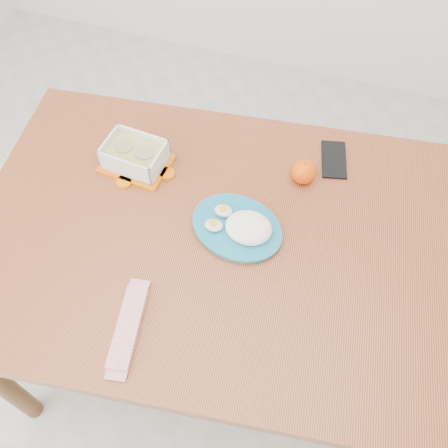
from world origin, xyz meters
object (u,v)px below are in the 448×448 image
(rice_plate, at_px, (241,226))
(food_container, at_px, (135,156))
(dining_table, at_px, (224,253))
(smartphone, at_px, (334,160))
(orange_fruit, at_px, (304,172))

(rice_plate, bearing_deg, food_container, 176.08)
(food_container, bearing_deg, rice_plate, -14.71)
(dining_table, height_order, smartphone, smartphone)
(rice_plate, xyz_separation_m, smartphone, (0.19, 0.32, -0.02))
(food_container, height_order, smartphone, food_container)
(orange_fruit, bearing_deg, rice_plate, -117.63)
(rice_plate, distance_m, smartphone, 0.37)
(dining_table, height_order, food_container, food_container)
(dining_table, relative_size, rice_plate, 4.78)
(dining_table, height_order, orange_fruit, orange_fruit)
(orange_fruit, xyz_separation_m, smartphone, (0.07, 0.10, -0.03))
(smartphone, bearing_deg, food_container, -173.20)
(orange_fruit, height_order, smartphone, orange_fruit)
(food_container, xyz_separation_m, smartphone, (0.54, 0.19, -0.04))
(dining_table, distance_m, food_container, 0.37)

